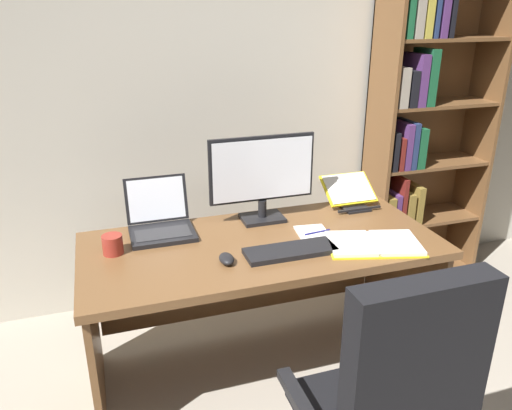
{
  "coord_description": "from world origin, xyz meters",
  "views": [
    {
      "loc": [
        -0.9,
        -0.78,
        1.8
      ],
      "look_at": [
        -0.26,
        1.21,
        0.96
      ],
      "focal_mm": 35.19,
      "sensor_mm": 36.0,
      "label": 1
    }
  ],
  "objects_px": {
    "desk": "(257,271)",
    "bookshelf": "(418,133)",
    "monitor": "(262,177)",
    "computer_mouse": "(227,259)",
    "reading_stand_with_book": "(350,192)",
    "open_binder": "(374,244)",
    "coffee_mug": "(113,245)",
    "pen": "(317,232)",
    "notepad": "(314,234)",
    "laptop": "(160,222)",
    "keyboard": "(290,251)"
  },
  "relations": [
    {
      "from": "open_binder",
      "to": "coffee_mug",
      "type": "height_order",
      "value": "coffee_mug"
    },
    {
      "from": "reading_stand_with_book",
      "to": "notepad",
      "type": "xyz_separation_m",
      "value": [
        -0.36,
        -0.31,
        -0.07
      ]
    },
    {
      "from": "monitor",
      "to": "computer_mouse",
      "type": "relative_size",
      "value": 5.33
    },
    {
      "from": "desk",
      "to": "reading_stand_with_book",
      "type": "relative_size",
      "value": 5.96
    },
    {
      "from": "desk",
      "to": "coffee_mug",
      "type": "bearing_deg",
      "value": 178.76
    },
    {
      "from": "laptop",
      "to": "keyboard",
      "type": "xyz_separation_m",
      "value": [
        0.53,
        -0.42,
        -0.04
      ]
    },
    {
      "from": "reading_stand_with_book",
      "to": "keyboard",
      "type": "bearing_deg",
      "value": -139.56
    },
    {
      "from": "reading_stand_with_book",
      "to": "pen",
      "type": "bearing_deg",
      "value": -137.16
    },
    {
      "from": "laptop",
      "to": "coffee_mug",
      "type": "height_order",
      "value": "laptop"
    },
    {
      "from": "pen",
      "to": "monitor",
      "type": "bearing_deg",
      "value": 127.16
    },
    {
      "from": "keyboard",
      "to": "computer_mouse",
      "type": "height_order",
      "value": "computer_mouse"
    },
    {
      "from": "computer_mouse",
      "to": "monitor",
      "type": "bearing_deg",
      "value": 53.7
    },
    {
      "from": "desk",
      "to": "notepad",
      "type": "xyz_separation_m",
      "value": [
        0.26,
        -0.09,
        0.21
      ]
    },
    {
      "from": "desk",
      "to": "reading_stand_with_book",
      "type": "xyz_separation_m",
      "value": [
        0.62,
        0.23,
        0.28
      ]
    },
    {
      "from": "notepad",
      "to": "coffee_mug",
      "type": "bearing_deg",
      "value": 173.91
    },
    {
      "from": "monitor",
      "to": "pen",
      "type": "bearing_deg",
      "value": -52.84
    },
    {
      "from": "desk",
      "to": "monitor",
      "type": "relative_size",
      "value": 3.07
    },
    {
      "from": "computer_mouse",
      "to": "desk",
      "type": "bearing_deg",
      "value": 47.03
    },
    {
      "from": "laptop",
      "to": "pen",
      "type": "distance_m",
      "value": 0.78
    },
    {
      "from": "pen",
      "to": "coffee_mug",
      "type": "height_order",
      "value": "coffee_mug"
    },
    {
      "from": "desk",
      "to": "bookshelf",
      "type": "distance_m",
      "value": 1.52
    },
    {
      "from": "desk",
      "to": "laptop",
      "type": "xyz_separation_m",
      "value": [
        -0.44,
        0.18,
        0.25
      ]
    },
    {
      "from": "computer_mouse",
      "to": "coffee_mug",
      "type": "bearing_deg",
      "value": 152.25
    },
    {
      "from": "bookshelf",
      "to": "coffee_mug",
      "type": "relative_size",
      "value": 21.8
    },
    {
      "from": "monitor",
      "to": "coffee_mug",
      "type": "bearing_deg",
      "value": -168.05
    },
    {
      "from": "desk",
      "to": "laptop",
      "type": "relative_size",
      "value": 5.4
    },
    {
      "from": "reading_stand_with_book",
      "to": "notepad",
      "type": "relative_size",
      "value": 1.36
    },
    {
      "from": "open_binder",
      "to": "notepad",
      "type": "relative_size",
      "value": 2.33
    },
    {
      "from": "computer_mouse",
      "to": "coffee_mug",
      "type": "xyz_separation_m",
      "value": [
        -0.47,
        0.25,
        0.02
      ]
    },
    {
      "from": "bookshelf",
      "to": "notepad",
      "type": "xyz_separation_m",
      "value": [
        -1.05,
        -0.7,
        -0.27
      ]
    },
    {
      "from": "bookshelf",
      "to": "keyboard",
      "type": "distance_m",
      "value": 1.51
    },
    {
      "from": "desk",
      "to": "computer_mouse",
      "type": "distance_m",
      "value": 0.39
    },
    {
      "from": "laptop",
      "to": "reading_stand_with_book",
      "type": "distance_m",
      "value": 1.07
    },
    {
      "from": "pen",
      "to": "reading_stand_with_book",
      "type": "bearing_deg",
      "value": 42.84
    },
    {
      "from": "open_binder",
      "to": "monitor",
      "type": "bearing_deg",
      "value": 146.47
    },
    {
      "from": "desk",
      "to": "bookshelf",
      "type": "bearing_deg",
      "value": 25.14
    },
    {
      "from": "monitor",
      "to": "reading_stand_with_book",
      "type": "distance_m",
      "value": 0.56
    },
    {
      "from": "keyboard",
      "to": "reading_stand_with_book",
      "type": "relative_size",
      "value": 1.47
    },
    {
      "from": "bookshelf",
      "to": "reading_stand_with_book",
      "type": "distance_m",
      "value": 0.81
    },
    {
      "from": "laptop",
      "to": "computer_mouse",
      "type": "height_order",
      "value": "laptop"
    },
    {
      "from": "desk",
      "to": "monitor",
      "type": "height_order",
      "value": "monitor"
    },
    {
      "from": "laptop",
      "to": "monitor",
      "type": "bearing_deg",
      "value": -0.76
    },
    {
      "from": "desk",
      "to": "keyboard",
      "type": "height_order",
      "value": "keyboard"
    },
    {
      "from": "open_binder",
      "to": "notepad",
      "type": "xyz_separation_m",
      "value": [
        -0.22,
        0.19,
        -0.01
      ]
    },
    {
      "from": "monitor",
      "to": "reading_stand_with_book",
      "type": "bearing_deg",
      "value": 5.27
    },
    {
      "from": "monitor",
      "to": "notepad",
      "type": "height_order",
      "value": "monitor"
    },
    {
      "from": "desk",
      "to": "open_binder",
      "type": "height_order",
      "value": "open_binder"
    },
    {
      "from": "monitor",
      "to": "bookshelf",
      "type": "bearing_deg",
      "value": 19.65
    },
    {
      "from": "reading_stand_with_book",
      "to": "pen",
      "type": "relative_size",
      "value": 2.04
    },
    {
      "from": "keyboard",
      "to": "computer_mouse",
      "type": "bearing_deg",
      "value": 180.0
    }
  ]
}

